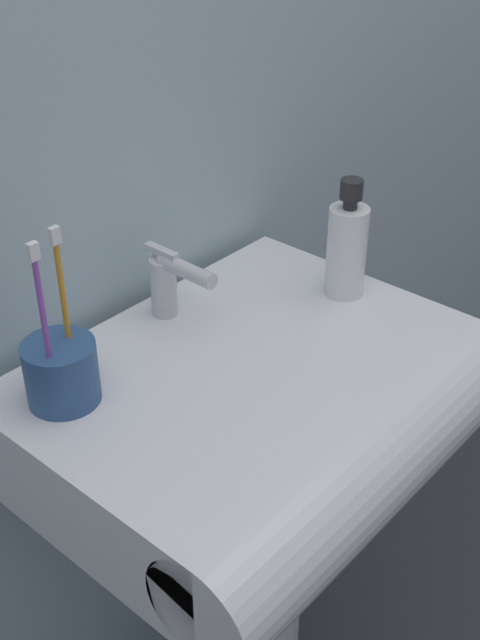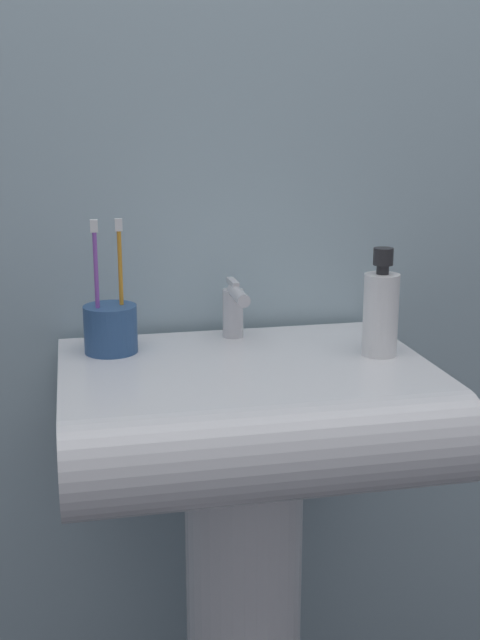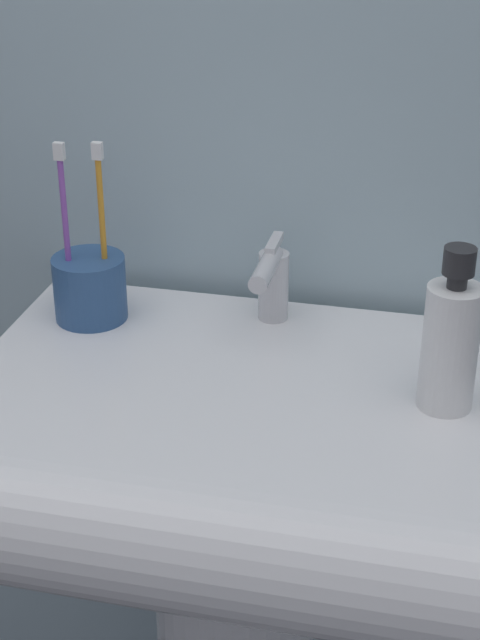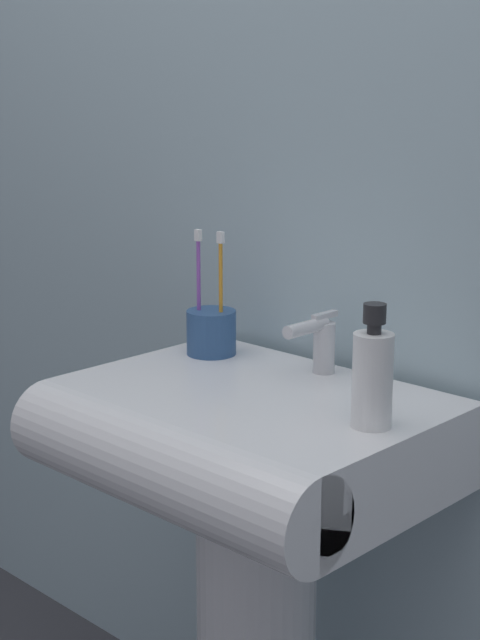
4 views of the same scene
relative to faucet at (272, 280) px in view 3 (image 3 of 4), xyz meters
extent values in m
cube|color=white|center=(-0.01, -0.14, -0.13)|extent=(0.58, 0.39, 0.14)
cylinder|color=white|center=(-0.01, -0.33, -0.13)|extent=(0.58, 0.14, 0.14)
cylinder|color=silver|center=(0.00, 0.01, -0.01)|extent=(0.04, 0.04, 0.09)
cylinder|color=silver|center=(0.00, -0.03, 0.03)|extent=(0.02, 0.09, 0.02)
cube|color=silver|center=(0.00, 0.01, 0.04)|extent=(0.01, 0.06, 0.01)
cylinder|color=#2D5184|center=(-0.22, -0.04, -0.02)|extent=(0.09, 0.09, 0.08)
cylinder|color=purple|center=(-0.24, -0.05, 0.05)|extent=(0.01, 0.01, 0.19)
cube|color=white|center=(-0.24, -0.05, 0.16)|extent=(0.01, 0.01, 0.02)
cylinder|color=orange|center=(-0.20, -0.03, 0.05)|extent=(0.01, 0.01, 0.19)
cube|color=white|center=(-0.20, -0.03, 0.15)|extent=(0.01, 0.01, 0.02)
cylinder|color=white|center=(0.21, -0.14, 0.01)|extent=(0.06, 0.06, 0.13)
cylinder|color=#262628|center=(0.21, -0.14, 0.09)|extent=(0.02, 0.02, 0.01)
cylinder|color=#262628|center=(0.21, -0.14, 0.11)|extent=(0.03, 0.03, 0.03)
camera|label=1|loc=(-0.65, -0.70, 0.54)|focal=45.00mm
camera|label=2|loc=(-0.27, -1.33, 0.33)|focal=45.00mm
camera|label=3|loc=(0.20, -1.04, 0.49)|focal=55.00mm
camera|label=4|loc=(0.98, -1.21, 0.42)|focal=55.00mm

